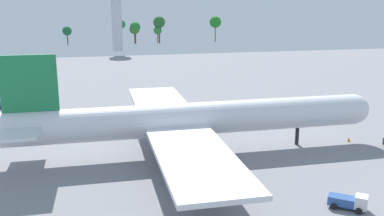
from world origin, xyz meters
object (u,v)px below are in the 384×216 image
object	(u,v)px
cargo_airplane	(189,120)
catering_truck	(349,201)
maintenance_van	(6,104)
safety_cone_nose	(349,139)
control_tower	(116,11)

from	to	relation	value
cargo_airplane	catering_truck	world-z (taller)	cargo_airplane
maintenance_van	safety_cone_nose	bearing A→B (deg)	-31.45
cargo_airplane	safety_cone_nose	xyz separation A→B (m)	(31.61, -0.58, -5.77)
maintenance_van	control_tower	bearing A→B (deg)	73.41
maintenance_van	catering_truck	size ratio (longest dim) A/B	1.04
catering_truck	safety_cone_nose	world-z (taller)	catering_truck
catering_truck	safety_cone_nose	distance (m)	29.62
safety_cone_nose	catering_truck	bearing A→B (deg)	-121.67
maintenance_van	catering_truck	world-z (taller)	maintenance_van
maintenance_van	cargo_airplane	bearing A→B (deg)	-47.89
maintenance_van	safety_cone_nose	distance (m)	81.49
control_tower	maintenance_van	bearing A→B (deg)	-106.59
cargo_airplane	maintenance_van	world-z (taller)	cargo_airplane
cargo_airplane	catering_truck	bearing A→B (deg)	-58.07
maintenance_van	catering_truck	distance (m)	86.59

